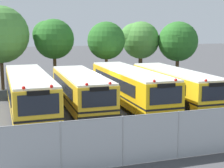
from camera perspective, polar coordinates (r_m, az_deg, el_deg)
ground_plane at (r=23.84m, az=-0.80°, el=-3.84°), size 160.00×160.00×0.00m
school_bus_0 at (r=22.34m, az=-13.98°, el=-1.25°), size 2.67×11.50×2.74m
school_bus_1 at (r=23.17m, az=-5.37°, el=-0.85°), size 2.56×10.11×2.56m
school_bus_2 at (r=24.25m, az=3.02°, el=-0.21°), size 2.52×11.71×2.69m
school_bus_3 at (r=25.71m, az=10.54°, el=0.00°), size 2.69×11.15×2.51m
tree_2 at (r=32.33m, az=-10.15°, el=7.70°), size 3.85×3.77×6.36m
tree_3 at (r=32.18m, az=-1.11°, el=7.27°), size 3.61×3.61×6.11m
tree_4 at (r=35.09m, az=4.56°, el=7.57°), size 4.03×3.85×6.18m
tree_5 at (r=34.77m, az=11.09°, el=7.26°), size 4.02×4.02×6.16m
chainlink_fence at (r=14.52m, az=11.19°, el=-8.43°), size 14.93×0.07×2.09m
traffic_cone at (r=15.15m, az=-0.23°, el=-10.51°), size 0.49×0.49×0.65m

